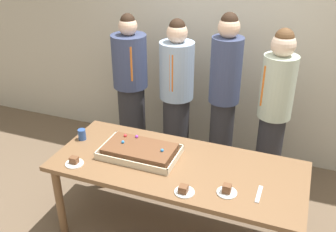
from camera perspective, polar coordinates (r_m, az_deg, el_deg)
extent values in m
plane|color=brown|center=(3.60, 1.24, -16.99)|extent=(12.00, 12.00, 0.00)
cube|color=beige|center=(4.25, 9.03, 13.08)|extent=(8.00, 0.12, 3.00)
cube|color=brown|center=(3.15, 1.36, -7.59)|extent=(2.07, 0.87, 0.04)
cylinder|color=brown|center=(3.51, -15.96, -12.14)|extent=(0.07, 0.07, 0.70)
cylinder|color=brown|center=(3.97, -10.04, -6.31)|extent=(0.07, 0.07, 0.70)
cylinder|color=brown|center=(3.53, 18.43, -12.24)|extent=(0.07, 0.07, 0.70)
cube|color=beige|center=(3.26, -4.23, -5.78)|extent=(0.66, 0.40, 0.01)
cube|color=beige|center=(3.10, -5.77, -7.10)|extent=(0.66, 0.01, 0.05)
cube|color=beige|center=(3.39, -2.88, -3.69)|extent=(0.66, 0.01, 0.05)
cube|color=beige|center=(3.37, -9.26, -4.20)|extent=(0.01, 0.40, 0.05)
cube|color=beige|center=(3.14, 1.16, -6.47)|extent=(0.01, 0.40, 0.05)
cube|color=brown|center=(3.23, -4.26, -5.14)|extent=(0.59, 0.33, 0.07)
sphere|color=purple|center=(3.34, -4.72, -3.09)|extent=(0.03, 0.03, 0.03)
sphere|color=red|center=(3.37, -6.43, -2.93)|extent=(0.03, 0.03, 0.03)
sphere|color=#2D84E0|center=(3.27, -6.79, -3.90)|extent=(0.03, 0.03, 0.03)
sphere|color=#2D84E0|center=(3.14, -0.89, -5.17)|extent=(0.03, 0.03, 0.03)
cylinder|color=white|center=(3.23, -13.85, -6.95)|extent=(0.15, 0.15, 0.01)
cube|color=brown|center=(3.22, -13.91, -6.43)|extent=(0.07, 0.05, 0.05)
cylinder|color=white|center=(2.87, 8.82, -11.29)|extent=(0.15, 0.15, 0.01)
cube|color=brown|center=(2.84, 8.82, -10.71)|extent=(0.06, 0.06, 0.07)
cylinder|color=white|center=(2.84, 2.49, -11.32)|extent=(0.15, 0.15, 0.01)
cube|color=brown|center=(2.82, 2.33, -10.89)|extent=(0.06, 0.06, 0.06)
cylinder|color=#2D5199|center=(3.54, -12.79, -2.72)|extent=(0.07, 0.07, 0.10)
cube|color=silver|center=(2.90, 13.49, -11.33)|extent=(0.03, 0.20, 0.01)
cylinder|color=#28282D|center=(4.06, 7.91, -3.58)|extent=(0.24, 0.24, 0.91)
cylinder|color=#384266|center=(3.72, 8.67, 6.79)|extent=(0.31, 0.31, 0.65)
sphere|color=beige|center=(3.60, 9.14, 13.02)|extent=(0.21, 0.21, 0.21)
sphere|color=black|center=(3.59, 9.21, 13.90)|extent=(0.16, 0.16, 0.16)
cylinder|color=#28282D|center=(3.97, 14.78, -5.53)|extent=(0.25, 0.25, 0.86)
cylinder|color=#B7C6B2|center=(3.64, 16.12, 4.20)|extent=(0.31, 0.31, 0.60)
cube|color=orange|center=(3.54, 14.24, 4.34)|extent=(0.04, 0.02, 0.38)
sphere|color=beige|center=(3.51, 16.95, 10.21)|extent=(0.22, 0.22, 0.22)
sphere|color=brown|center=(3.49, 17.09, 11.15)|extent=(0.17, 0.17, 0.17)
cylinder|color=#28282D|center=(4.36, -5.35, -1.05)|extent=(0.30, 0.30, 0.92)
cylinder|color=#384266|center=(4.07, -5.80, 8.19)|extent=(0.37, 0.37, 0.56)
cube|color=orange|center=(3.89, -5.66, 7.76)|extent=(0.04, 0.02, 0.36)
sphere|color=beige|center=(3.96, -6.05, 13.26)|extent=(0.19, 0.19, 0.19)
sphere|color=black|center=(3.95, -6.09, 14.01)|extent=(0.15, 0.15, 0.15)
cylinder|color=#28282D|center=(4.23, 1.21, -2.41)|extent=(0.29, 0.29, 0.85)
cylinder|color=#93ADCC|center=(3.92, 1.32, 6.83)|extent=(0.36, 0.36, 0.60)
cube|color=orange|center=(3.76, 0.52, 6.41)|extent=(0.04, 0.02, 0.38)
sphere|color=beige|center=(3.80, 1.38, 12.39)|extent=(0.21, 0.21, 0.21)
sphere|color=black|center=(3.79, 1.39, 13.23)|extent=(0.16, 0.16, 0.16)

